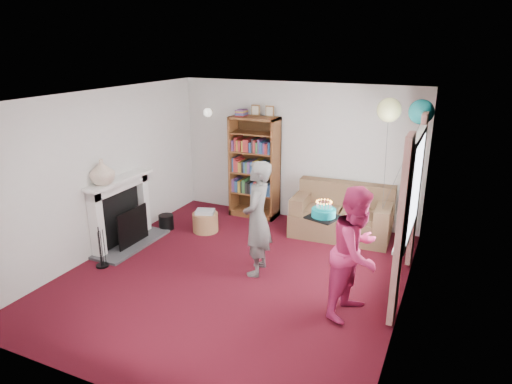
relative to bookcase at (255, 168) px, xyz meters
The scene contains 16 objects.
ground 2.59m from the bookcase, 72.20° to the right, with size 5.00×5.00×0.00m, color #37080F.
wall_back 0.83m from the bookcase, 15.78° to the left, with size 4.50×0.02×2.50m, color silver.
wall_left 2.78m from the bookcase, 123.46° to the right, with size 0.02×5.00×2.50m, color silver.
wall_right 3.79m from the bookcase, 37.50° to the right, with size 0.02×5.00×2.50m, color silver.
ceiling 2.89m from the bookcase, 72.20° to the right, with size 4.50×5.00×0.01m, color white.
fireplace 2.54m from the bookcase, 122.60° to the right, with size 0.55×1.80×1.12m.
window_bay 3.41m from the bookcase, 30.02° to the right, with size 0.14×2.02×2.20m.
wall_sconce 1.39m from the bookcase, behind, with size 0.16×0.23×0.16m.
bookcase is the anchor object (origin of this frame).
sofa 1.85m from the bookcase, ahead, with size 1.64×0.87×0.87m.
wicker_basket 1.40m from the bookcase, 112.25° to the right, with size 0.44×0.44×0.39m.
person_striped 2.30m from the bookcase, 64.59° to the right, with size 0.60×0.39×1.65m, color black.
person_magenta 3.54m from the bookcase, 45.69° to the right, with size 0.78×0.61×1.61m, color #C82862.
birthday_cake 2.98m from the bookcase, 48.49° to the right, with size 0.37×0.37×0.22m.
balloons 3.01m from the bookcase, 13.43° to the right, with size 0.79×0.35×1.74m.
mantel_vase 2.84m from the bookcase, 119.40° to the right, with size 0.37×0.37×0.38m, color beige.
Camera 1 is at (2.68, -5.14, 3.16)m, focal length 32.00 mm.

